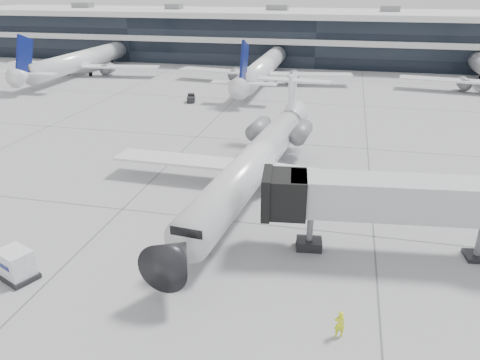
% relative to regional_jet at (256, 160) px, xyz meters
% --- Properties ---
extents(ground, '(220.00, 220.00, 0.00)m').
position_rel_regional_jet_xyz_m(ground, '(0.12, -6.59, -2.70)').
color(ground, gray).
rests_on(ground, ground).
extents(terminal, '(170.00, 22.00, 10.00)m').
position_rel_regional_jet_xyz_m(terminal, '(0.12, 75.41, 2.30)').
color(terminal, black).
rests_on(terminal, ground).
extents(bg_jet_left, '(32.00, 40.00, 9.60)m').
position_rel_regional_jet_xyz_m(bg_jet_left, '(-44.88, 48.41, -2.70)').
color(bg_jet_left, white).
rests_on(bg_jet_left, ground).
extents(bg_jet_center, '(32.00, 40.00, 9.60)m').
position_rel_regional_jet_xyz_m(bg_jet_center, '(-7.88, 48.41, -2.70)').
color(bg_jet_center, white).
rests_on(bg_jet_center, ground).
extents(regional_jet, '(27.39, 34.20, 7.89)m').
position_rel_regional_jet_xyz_m(regional_jet, '(0.00, 0.00, 0.00)').
color(regional_jet, white).
rests_on(regional_jet, ground).
extents(jet_bridge, '(17.68, 5.26, 5.67)m').
position_rel_regional_jet_xyz_m(jet_bridge, '(11.97, -8.58, 1.44)').
color(jet_bridge, '#B6B9BB').
rests_on(jet_bridge, ground).
extents(ramp_worker, '(0.66, 0.52, 1.58)m').
position_rel_regional_jet_xyz_m(ramp_worker, '(7.93, -17.81, -1.90)').
color(ramp_worker, '#E4F71A').
rests_on(ramp_worker, ground).
extents(cargo_uld, '(2.86, 2.54, 1.93)m').
position_rel_regional_jet_xyz_m(cargo_uld, '(-11.91, -16.94, -1.72)').
color(cargo_uld, black).
rests_on(cargo_uld, ground).
extents(traffic_cone, '(0.42, 0.42, 0.52)m').
position_rel_regional_jet_xyz_m(traffic_cone, '(-3.37, 6.97, -2.45)').
color(traffic_cone, '#F03C0C').
rests_on(traffic_cone, ground).
extents(far_tug, '(1.60, 2.19, 1.25)m').
position_rel_regional_jet_xyz_m(far_tug, '(-16.13, 30.20, -2.13)').
color(far_tug, black).
rests_on(far_tug, ground).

